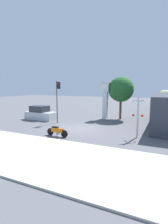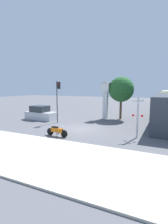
% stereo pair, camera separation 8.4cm
% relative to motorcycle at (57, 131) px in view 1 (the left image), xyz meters
% --- Properties ---
extents(ground_plane, '(120.00, 120.00, 0.00)m').
position_rel_motorcycle_xyz_m(ground_plane, '(0.58, 3.33, -0.45)').
color(ground_plane, '#56565B').
extents(sidewalk_strip, '(36.00, 6.00, 0.10)m').
position_rel_motorcycle_xyz_m(sidewalk_strip, '(0.58, -4.00, -0.40)').
color(sidewalk_strip, '#BCB7A8').
rests_on(sidewalk_strip, ground_plane).
extents(motorcycle, '(2.13, 0.46, 0.94)m').
position_rel_motorcycle_xyz_m(motorcycle, '(0.00, 0.00, 0.00)').
color(motorcycle, black).
rests_on(motorcycle, ground_plane).
extents(clock_tower, '(1.33, 1.33, 4.96)m').
position_rel_motorcycle_xyz_m(clock_tower, '(1.05, 9.84, 2.84)').
color(clock_tower, white).
rests_on(clock_tower, ground_plane).
extents(freight_train, '(2.80, 40.01, 3.40)m').
position_rel_motorcycle_xyz_m(freight_train, '(8.60, 22.89, 1.25)').
color(freight_train, '#333842').
rests_on(freight_train, ground_plane).
extents(traffic_light, '(0.50, 0.35, 4.92)m').
position_rel_motorcycle_xyz_m(traffic_light, '(-3.15, 4.93, 2.90)').
color(traffic_light, '#47474C').
rests_on(traffic_light, ground_plane).
extents(railroad_crossing_signal, '(0.90, 0.82, 3.45)m').
position_rel_motorcycle_xyz_m(railroad_crossing_signal, '(6.31, 2.45, 1.44)').
color(railroad_crossing_signal, '#B7B7BC').
rests_on(railroad_crossing_signal, ground_plane).
extents(street_tree, '(3.28, 3.28, 5.58)m').
position_rel_motorcycle_xyz_m(street_tree, '(2.94, 10.57, 3.47)').
color(street_tree, brown).
rests_on(street_tree, ground_plane).
extents(parked_car, '(4.28, 2.00, 1.80)m').
position_rel_motorcycle_xyz_m(parked_car, '(-6.55, 5.89, 0.30)').
color(parked_car, silver).
rests_on(parked_car, ground_plane).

